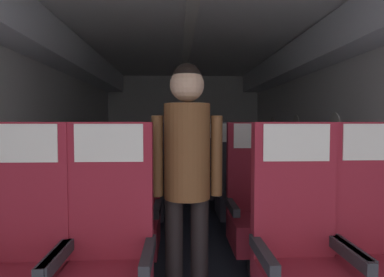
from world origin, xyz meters
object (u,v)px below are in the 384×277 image
seat_b_left_aisle (130,213)px  flight_attendant (187,163)px  seat_a_left_aisle (107,260)px  seat_d_right_window (224,175)px  seat_e_right_aisle (245,166)px  seat_a_right_window (301,258)px  seat_c_right_aisle (278,188)px  seat_a_right_aisle (382,254)px  seat_b_right_aisle (311,210)px  seat_b_right_window (258,210)px  seat_c_left_window (100,190)px  seat_b_left_window (75,212)px  seat_c_right_window (238,188)px  seat_a_left_window (17,262)px  seat_e_left_aisle (155,167)px  seat_e_left_window (126,167)px  seat_d_left_window (116,176)px  seat_d_left_aisle (150,176)px  seat_e_right_window (216,166)px  seat_c_left_aisle (143,189)px  seat_d_right_aisle (258,175)px

seat_b_left_aisle → flight_attendant: 0.83m
seat_b_left_aisle → seat_a_left_aisle: bearing=-89.4°
seat_d_right_window → seat_e_right_aisle: 1.01m
seat_b_left_aisle → seat_e_right_aisle: bearing=61.4°
seat_a_right_window → seat_c_right_aisle: (0.44, 1.79, 0.00)m
seat_a_left_aisle → seat_a_right_aisle: bearing=0.5°
seat_a_right_aisle → seat_b_right_aisle: size_ratio=1.00×
seat_a_right_window → seat_b_right_window: size_ratio=1.00×
seat_a_right_aisle → seat_c_left_window: size_ratio=1.00×
seat_c_right_aisle → seat_c_left_window: bearing=-179.9°
seat_b_right_window → seat_d_right_window: 1.75m
seat_c_right_aisle → seat_a_left_aisle: bearing=-128.9°
seat_b_left_window → seat_c_right_window: bearing=31.1°
seat_a_left_window → seat_d_right_window: size_ratio=1.00×
seat_e_left_aisle → flight_attendant: bearing=-82.7°
seat_b_right_window → seat_e_left_window: size_ratio=1.00×
seat_b_left_aisle → seat_a_right_window: bearing=-41.7°
seat_b_left_aisle → seat_b_left_window: bearing=177.1°
seat_d_left_window → seat_e_right_aisle: bearing=24.8°
seat_a_left_aisle → seat_e_left_aisle: (0.01, 3.53, 0.00)m
seat_a_right_window → seat_c_left_window: size_ratio=1.00×
seat_c_left_window → seat_d_left_window: bearing=90.5°
seat_c_left_window → seat_c_right_window: same height
seat_c_right_window → seat_e_right_aisle: same height
seat_b_right_window → seat_c_right_window: (0.00, 0.87, 0.00)m
seat_a_right_aisle → seat_d_left_aisle: size_ratio=1.00×
seat_e_left_aisle → seat_e_right_aisle: (1.44, 0.01, 0.00)m
seat_b_right_window → flight_attendant: flight_attendant is taller
seat_c_right_window → seat_e_right_window: bearing=90.5°
seat_d_left_aisle → seat_a_right_aisle: bearing=-61.2°
seat_d_right_window → seat_e_right_aisle: bearing=62.7°
seat_e_right_window → seat_c_left_aisle: bearing=-118.8°
seat_d_left_aisle → seat_e_left_aisle: 0.88m
seat_a_right_window → seat_e_left_aisle: size_ratio=1.00×
seat_b_left_window → seat_b_right_window: size_ratio=1.00×
seat_e_right_aisle → flight_attendant: size_ratio=0.77×
seat_d_right_aisle → seat_e_left_window: size_ratio=1.00×
seat_b_left_aisle → seat_d_left_aisle: bearing=90.0°
seat_c_left_window → seat_c_left_aisle: bearing=0.3°
seat_d_right_aisle → flight_attendant: size_ratio=0.77×
seat_a_right_window → flight_attendant: bearing=149.4°
seat_a_right_aisle → seat_d_right_window: (-0.46, 2.63, 0.00)m
seat_d_left_window → seat_a_left_window: bearing=-89.8°
seat_a_left_aisle → seat_d_right_window: size_ratio=1.00×
seat_e_left_window → seat_a_left_window: bearing=-89.8°
seat_e_right_window → flight_attendant: bearing=-99.9°
seat_a_left_aisle → seat_b_right_aisle: same height
seat_c_left_aisle → flight_attendant: 1.57m
seat_a_left_aisle → seat_a_right_aisle: same height
seat_b_right_window → seat_d_left_aisle: 2.02m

